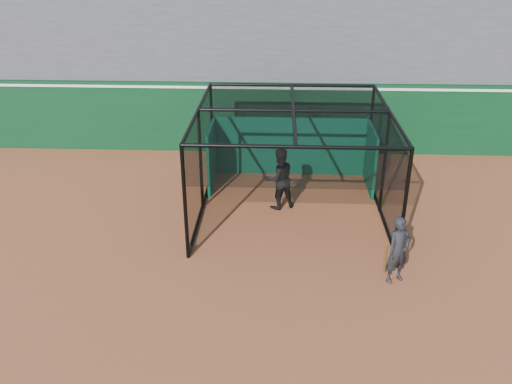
{
  "coord_description": "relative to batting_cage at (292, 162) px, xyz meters",
  "views": [
    {
      "loc": [
        0.73,
        -9.94,
        7.11
      ],
      "look_at": [
        0.22,
        2.0,
        1.4
      ],
      "focal_mm": 38.0,
      "sensor_mm": 36.0,
      "label": 1
    }
  ],
  "objects": [
    {
      "name": "ground",
      "position": [
        -1.12,
        -3.86,
        -1.45
      ],
      "size": [
        120.0,
        120.0,
        0.0
      ],
      "primitive_type": "plane",
      "color": "brown",
      "rests_on": "ground"
    },
    {
      "name": "outfield_wall",
      "position": [
        -1.12,
        4.64,
        -0.16
      ],
      "size": [
        50.0,
        0.5,
        2.5
      ],
      "color": "#093418",
      "rests_on": "ground"
    },
    {
      "name": "batter",
      "position": [
        -0.34,
        0.1,
        -0.55
      ],
      "size": [
        1.08,
        0.98,
        1.8
      ],
      "primitive_type": "imported",
      "rotation": [
        0.0,
        0.0,
        3.56
      ],
      "color": "black",
      "rests_on": "ground"
    },
    {
      "name": "batting_cage",
      "position": [
        0.0,
        0.0,
        0.0
      ],
      "size": [
        5.13,
        5.43,
        2.91
      ],
      "color": "black",
      "rests_on": "ground"
    },
    {
      "name": "grandstand",
      "position": [
        -1.12,
        8.41,
        3.03
      ],
      "size": [
        50.0,
        7.85,
        8.95
      ],
      "color": "#4C4C4F",
      "rests_on": "ground"
    },
    {
      "name": "on_deck_player",
      "position": [
        2.31,
        -3.44,
        -0.65
      ],
      "size": [
        0.69,
        0.62,
        1.6
      ],
      "color": "black",
      "rests_on": "ground"
    }
  ]
}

